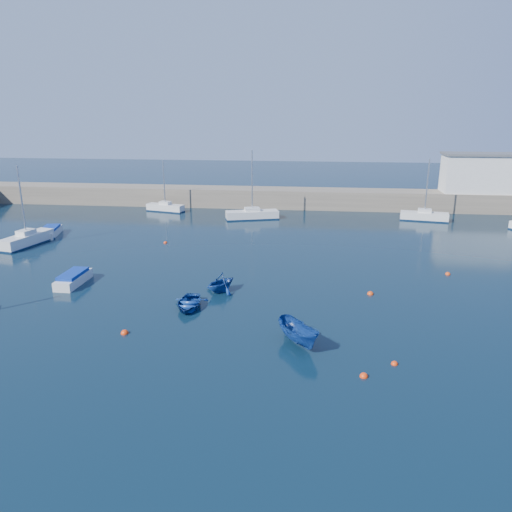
# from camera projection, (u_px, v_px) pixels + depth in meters

# --- Properties ---
(ground) EXTENTS (220.00, 220.00, 0.00)m
(ground) POSITION_uv_depth(u_px,v_px,m) (176.00, 360.00, 28.29)
(ground) COLOR black
(ground) RESTS_ON ground
(back_wall) EXTENTS (96.00, 4.50, 2.60)m
(back_wall) POSITION_uv_depth(u_px,v_px,m) (261.00, 198.00, 71.71)
(back_wall) COLOR #736858
(back_wall) RESTS_ON ground
(harbor_office) EXTENTS (10.00, 4.00, 5.00)m
(harbor_office) POSITION_uv_depth(u_px,v_px,m) (481.00, 174.00, 67.34)
(harbor_office) COLOR silver
(harbor_office) RESTS_ON back_wall
(sailboat_3) EXTENTS (3.02, 6.35, 8.21)m
(sailboat_3) POSITION_uv_depth(u_px,v_px,m) (27.00, 239.00, 51.59)
(sailboat_3) COLOR silver
(sailboat_3) RESTS_ON ground
(sailboat_5) EXTENTS (5.44, 2.73, 7.00)m
(sailboat_5) POSITION_uv_depth(u_px,v_px,m) (165.00, 207.00, 68.53)
(sailboat_5) COLOR silver
(sailboat_5) RESTS_ON ground
(sailboat_6) EXTENTS (6.91, 3.73, 8.72)m
(sailboat_6) POSITION_uv_depth(u_px,v_px,m) (252.00, 215.00, 63.77)
(sailboat_6) COLOR silver
(sailboat_6) RESTS_ON ground
(sailboat_7) EXTENTS (6.00, 2.64, 7.73)m
(sailboat_7) POSITION_uv_depth(u_px,v_px,m) (424.00, 216.00, 62.95)
(sailboat_7) COLOR silver
(sailboat_7) RESTS_ON ground
(motorboat_1) EXTENTS (1.49, 4.10, 1.00)m
(motorboat_1) POSITION_uv_depth(u_px,v_px,m) (73.00, 278.00, 40.29)
(motorboat_1) COLOR silver
(motorboat_1) RESTS_ON ground
(motorboat_2) EXTENTS (2.66, 4.88, 0.95)m
(motorboat_2) POSITION_uv_depth(u_px,v_px,m) (50.00, 232.00, 55.64)
(motorboat_2) COLOR silver
(motorboat_2) RESTS_ON ground
(dinghy_center) EXTENTS (2.62, 3.56, 0.71)m
(dinghy_center) POSITION_uv_depth(u_px,v_px,m) (189.00, 303.00, 35.48)
(dinghy_center) COLOR navy
(dinghy_center) RESTS_ON ground
(dinghy_left) EXTENTS (3.65, 3.76, 1.51)m
(dinghy_left) POSITION_uv_depth(u_px,v_px,m) (220.00, 282.00, 38.53)
(dinghy_left) COLOR navy
(dinghy_left) RESTS_ON ground
(dinghy_right) EXTENTS (3.26, 3.86, 1.44)m
(dinghy_right) POSITION_uv_depth(u_px,v_px,m) (299.00, 334.00, 29.86)
(dinghy_right) COLOR navy
(dinghy_right) RESTS_ON ground
(buoy_0) EXTENTS (0.50, 0.50, 0.50)m
(buoy_0) POSITION_uv_depth(u_px,v_px,m) (125.00, 333.00, 31.57)
(buoy_0) COLOR red
(buoy_0) RESTS_ON ground
(buoy_1) EXTENTS (0.50, 0.50, 0.50)m
(buoy_1) POSITION_uv_depth(u_px,v_px,m) (370.00, 294.00, 38.19)
(buoy_1) COLOR red
(buoy_1) RESTS_ON ground
(buoy_2) EXTENTS (0.39, 0.39, 0.39)m
(buoy_2) POSITION_uv_depth(u_px,v_px,m) (394.00, 364.00, 27.78)
(buoy_2) COLOR red
(buoy_2) RESTS_ON ground
(buoy_3) EXTENTS (0.39, 0.39, 0.39)m
(buoy_3) POSITION_uv_depth(u_px,v_px,m) (165.00, 243.00, 52.64)
(buoy_3) COLOR red
(buoy_3) RESTS_ON ground
(buoy_4) EXTENTS (0.45, 0.45, 0.45)m
(buoy_4) POSITION_uv_depth(u_px,v_px,m) (448.00, 275.00, 42.70)
(buoy_4) COLOR red
(buoy_4) RESTS_ON ground
(buoy_5) EXTENTS (0.46, 0.46, 0.46)m
(buoy_5) POSITION_uv_depth(u_px,v_px,m) (364.00, 377.00, 26.49)
(buoy_5) COLOR red
(buoy_5) RESTS_ON ground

